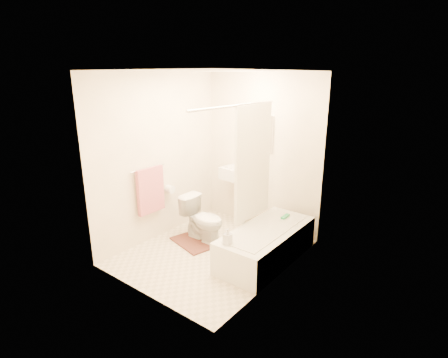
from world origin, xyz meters
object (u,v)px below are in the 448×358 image
Objects in this scene: toilet at (203,220)px; bath_mat at (195,241)px; bathtub at (266,244)px; sink at (240,193)px; soap_bottle at (228,237)px.

toilet is 0.34m from bath_mat.
toilet is 0.44× the size of bathtub.
sink is at bearing -3.16° from toilet.
bathtub is (0.97, -0.76, -0.30)m from sink.
bath_mat is (-0.05, -0.13, -0.32)m from toilet.
toilet is 1.03m from bathtub.
soap_bottle is (0.81, -1.40, 0.01)m from sink.
bath_mat is at bearing -89.15° from sink.
sink is at bearing 120.01° from soap_bottle.
sink is 1.55× the size of bath_mat.
toilet is at bearing -86.79° from sink.
toilet is 0.87m from sink.
sink is (0.05, 0.85, 0.18)m from toilet.
bathtub is at bearing 11.61° from bath_mat.
toilet is 0.65× the size of sink.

